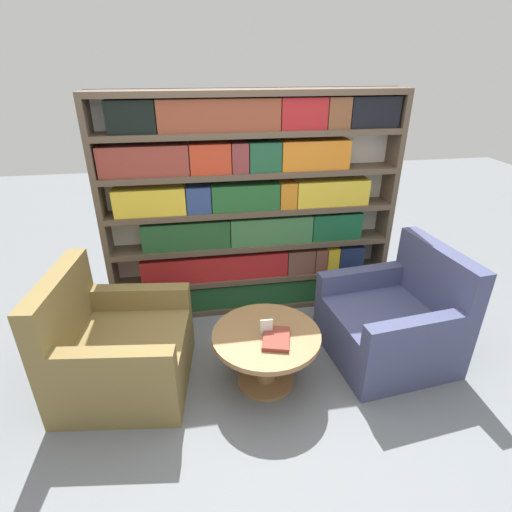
% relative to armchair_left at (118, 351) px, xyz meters
% --- Properties ---
extents(ground_plane, '(14.00, 14.00, 0.00)m').
position_rel_armchair_left_xyz_m(ground_plane, '(1.16, -0.31, -0.31)').
color(ground_plane, slate).
extents(bookshelf, '(2.66, 0.30, 2.05)m').
position_rel_armchair_left_xyz_m(bookshelf, '(1.15, 0.95, 0.71)').
color(bookshelf, silver).
rests_on(bookshelf, ground_plane).
extents(armchair_left, '(1.02, 1.01, 0.95)m').
position_rel_armchair_left_xyz_m(armchair_left, '(0.00, 0.00, 0.00)').
color(armchair_left, olive).
rests_on(armchair_left, ground_plane).
extents(armchair_right, '(1.01, 1.00, 0.95)m').
position_rel_armchair_left_xyz_m(armchair_right, '(2.20, -0.00, 0.00)').
color(armchair_right, '#42476B').
rests_on(armchair_right, ground_plane).
extents(coffee_table, '(0.81, 0.81, 0.46)m').
position_rel_armchair_left_xyz_m(coffee_table, '(1.10, -0.17, 0.02)').
color(coffee_table, olive).
rests_on(coffee_table, ground_plane).
extents(table_sign, '(0.09, 0.06, 0.12)m').
position_rel_armchair_left_xyz_m(table_sign, '(1.10, -0.17, 0.20)').
color(table_sign, black).
rests_on(table_sign, coffee_table).
extents(stray_book, '(0.25, 0.31, 0.03)m').
position_rel_armchair_left_xyz_m(stray_book, '(1.15, -0.25, 0.16)').
color(stray_book, brown).
rests_on(stray_book, coffee_table).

